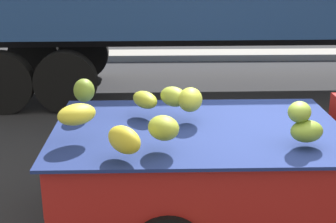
# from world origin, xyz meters

# --- Properties ---
(ground) EXTENTS (220.00, 220.00, 0.00)m
(ground) POSITION_xyz_m (0.00, 0.00, 0.00)
(ground) COLOR #28282B
(curb_strip) EXTENTS (80.00, 0.80, 0.16)m
(curb_strip) POSITION_xyz_m (0.00, 7.89, 0.08)
(curb_strip) COLOR gray
(curb_strip) RESTS_ON ground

